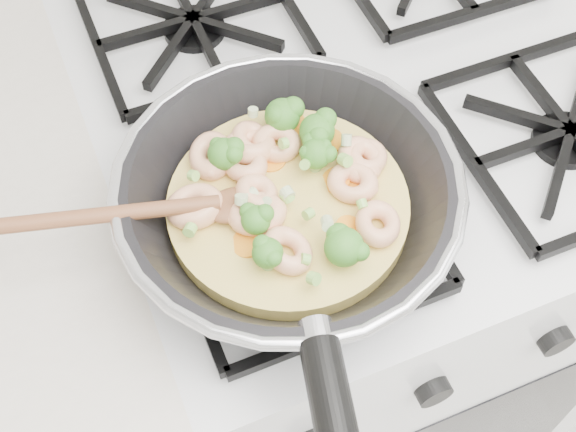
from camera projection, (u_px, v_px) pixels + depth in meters
name	position (u px, v px, depth m)	size (l,w,h in m)	color
stove	(345.00, 279.00, 1.21)	(0.60, 0.60, 0.92)	white
skillet	(287.00, 201.00, 0.68)	(0.50, 0.47, 0.09)	black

